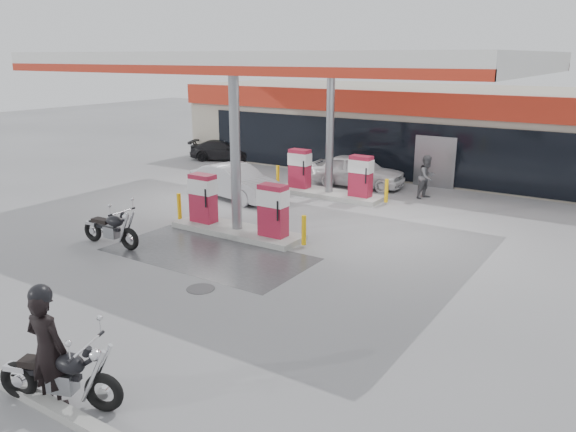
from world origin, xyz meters
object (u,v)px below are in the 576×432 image
biker_main (47,349)px  attendant (427,177)px  pump_island_far (329,179)px  parked_motorcycle (111,229)px  hatchback_silver (235,182)px  parked_car_left (224,150)px  parked_car_right (482,168)px  pump_island_near (237,212)px  sedan_white (358,171)px  main_motorcycle (62,377)px

biker_main → attendant: (0.29, 16.67, -0.12)m
pump_island_far → parked_motorcycle: 9.31m
parked_motorcycle → attendant: size_ratio=1.30×
biker_main → hatchback_silver: bearing=-75.7°
hatchback_silver → parked_car_left: size_ratio=1.12×
parked_car_left → parked_car_right: (13.26, 2.00, 0.12)m
parked_motorcycle → biker_main: bearing=-48.8°
pump_island_near → biker_main: (3.14, -8.85, 0.27)m
parked_car_left → parked_car_right: bearing=-104.9°
parked_motorcycle → parked_car_right: 16.50m
sedan_white → main_motorcycle: bearing=-175.6°
pump_island_far → parked_motorcycle: size_ratio=2.28×
main_motorcycle → parked_motorcycle: 8.13m
sedan_white → parked_car_left: size_ratio=1.11×
main_motorcycle → parked_motorcycle: bearing=114.3°
sedan_white → hatchback_silver: size_ratio=0.99×
pump_island_near → parked_car_left: pump_island_near is taller
sedan_white → attendant: attendant is taller
parked_car_right → pump_island_far: bearing=152.9°
pump_island_near → hatchback_silver: (-2.90, 3.60, -0.03)m
biker_main → parked_car_left: bearing=-69.3°
biker_main → sedan_white: 17.30m
pump_island_far → biker_main: biker_main is taller
main_motorcycle → parked_car_right: bearing=66.4°
pump_island_far → attendant: size_ratio=2.97×
biker_main → hatchback_silver: (-6.04, 12.45, -0.30)m
pump_island_far → parked_motorcycle: (-2.39, -8.99, -0.20)m
main_motorcycle → parked_car_left: (-12.09, 18.78, 0.03)m
parked_motorcycle → hatchback_silver: hatchback_silver is taller
parked_motorcycle → pump_island_near: bearing=49.2°
biker_main → parked_motorcycle: biker_main is taller
pump_island_near → parked_motorcycle: pump_island_near is taller
parked_motorcycle → hatchback_silver: size_ratio=0.55×
attendant → parked_car_right: size_ratio=0.37×
biker_main → hatchback_silver: 13.84m
biker_main → parked_motorcycle: 8.07m
sedan_white → parked_car_right: 5.73m
attendant → hatchback_silver: (-6.32, -4.22, -0.19)m
biker_main → hatchback_silver: biker_main is taller
pump_island_far → attendant: (3.42, 1.82, 0.16)m
pump_island_near → attendant: pump_island_near is taller
sedan_white → attendant: bearing=-102.7°
biker_main → parked_car_right: (1.36, 20.85, -0.33)m
main_motorcycle → parked_car_left: size_ratio=0.58×
parked_motorcycle → parked_car_right: (6.89, 14.99, 0.14)m
pump_island_far → main_motorcycle: 15.15m
pump_island_far → parked_car_left: size_ratio=1.40×
pump_island_near → sedan_white: (0.21, 8.20, -0.02)m
main_motorcycle → parked_car_right: (1.18, 20.78, 0.15)m
pump_island_near → pump_island_far: 6.00m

